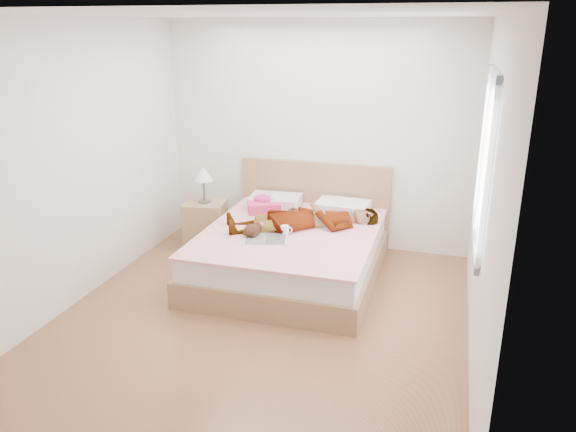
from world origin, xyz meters
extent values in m
plane|color=#532C19|center=(0.00, 0.00, 0.00)|extent=(4.00, 4.00, 0.00)
imported|color=white|center=(0.10, 1.14, 0.62)|extent=(1.75, 1.29, 0.23)
ellipsoid|color=black|center=(-0.47, 1.59, 0.55)|extent=(0.42, 0.50, 0.07)
cube|color=silver|center=(-0.40, 1.54, 0.68)|extent=(0.08, 0.09, 0.05)
plane|color=white|center=(0.00, 0.00, 2.60)|extent=(4.00, 4.00, 0.00)
plane|color=silver|center=(0.00, 2.00, 1.30)|extent=(3.60, 0.00, 3.60)
plane|color=silver|center=(0.00, -2.00, 1.30)|extent=(3.60, 0.00, 3.60)
plane|color=silver|center=(-1.80, 0.00, 1.30)|extent=(0.00, 4.00, 4.00)
plane|color=silver|center=(1.80, 0.00, 1.30)|extent=(0.00, 4.00, 4.00)
cube|color=white|center=(1.78, 0.30, 1.50)|extent=(0.02, 1.10, 1.30)
cube|color=silver|center=(1.78, -0.28, 1.50)|extent=(0.04, 0.06, 1.42)
cube|color=silver|center=(1.78, 0.88, 1.50)|extent=(0.04, 0.06, 1.42)
cube|color=silver|center=(1.78, 0.30, 0.82)|extent=(0.04, 1.22, 0.06)
cube|color=silver|center=(1.78, 0.30, 2.18)|extent=(0.04, 1.22, 0.06)
cube|color=silver|center=(1.77, 0.30, 1.50)|extent=(0.03, 0.04, 1.30)
cube|color=olive|center=(0.00, 0.95, 0.13)|extent=(1.78, 2.08, 0.26)
cube|color=silver|center=(0.00, 0.95, 0.37)|extent=(1.70, 2.00, 0.22)
cube|color=white|center=(0.00, 0.95, 0.49)|extent=(1.74, 2.04, 0.03)
cube|color=olive|center=(0.00, 1.96, 0.50)|extent=(1.80, 0.07, 1.00)
cube|color=silver|center=(-0.40, 1.67, 0.57)|extent=(0.61, 0.44, 0.13)
cube|color=white|center=(0.40, 1.67, 0.57)|extent=(0.60, 0.43, 0.13)
cube|color=#FF4582|center=(-0.47, 1.45, 0.57)|extent=(0.45, 0.41, 0.12)
ellipsoid|color=#D63A90|center=(-0.49, 1.50, 0.65)|extent=(0.22, 0.17, 0.11)
cube|color=white|center=(-0.16, 0.61, 0.52)|extent=(0.48, 0.38, 0.01)
cube|color=white|center=(-0.27, 0.59, 0.53)|extent=(0.28, 0.33, 0.02)
cube|color=#292929|center=(-0.05, 0.64, 0.53)|extent=(0.28, 0.33, 0.02)
cylinder|color=white|center=(-0.03, 0.82, 0.56)|extent=(0.10, 0.10, 0.10)
torus|color=white|center=(0.02, 0.83, 0.56)|extent=(0.07, 0.03, 0.07)
cylinder|color=black|center=(-0.03, 0.82, 0.60)|extent=(0.09, 0.09, 0.00)
ellipsoid|color=#311D0D|center=(-0.32, 0.66, 0.58)|extent=(0.19, 0.21, 0.13)
ellipsoid|color=beige|center=(-0.33, 0.65, 0.59)|extent=(0.10, 0.11, 0.06)
sphere|color=black|center=(-0.30, 0.76, 0.59)|extent=(0.10, 0.10, 0.10)
sphere|color=pink|center=(-0.33, 0.80, 0.61)|extent=(0.04, 0.04, 0.04)
sphere|color=pink|center=(-0.26, 0.78, 0.61)|extent=(0.04, 0.04, 0.04)
ellipsoid|color=black|center=(-0.39, 0.64, 0.55)|extent=(0.05, 0.07, 0.03)
ellipsoid|color=black|center=(-0.28, 0.61, 0.55)|extent=(0.05, 0.07, 0.03)
cube|color=olive|center=(-1.19, 1.44, 0.28)|extent=(0.52, 0.47, 0.56)
cylinder|color=#494949|center=(-1.19, 1.44, 0.57)|extent=(0.16, 0.16, 0.02)
cylinder|color=#484848|center=(-1.19, 1.44, 0.71)|extent=(0.03, 0.03, 0.28)
cone|color=white|center=(-1.19, 1.44, 0.91)|extent=(0.26, 0.26, 0.16)
camera|label=1|loc=(1.52, -4.26, 2.52)|focal=35.00mm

